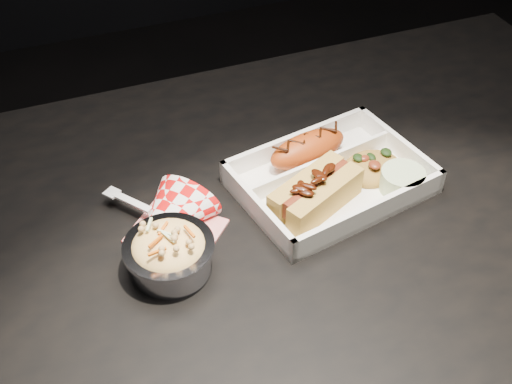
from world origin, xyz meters
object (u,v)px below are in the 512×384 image
at_px(hotdog, 316,191).
at_px(foil_coleslaw_cup, 169,251).
at_px(napkin_fork, 166,220).
at_px(fried_pastry, 308,149).
at_px(dining_table, 297,269).
at_px(food_tray, 330,181).

xyz_separation_m(hotdog, foil_coleslaw_cup, (-0.21, -0.03, -0.00)).
relative_size(hotdog, napkin_fork, 0.86).
relative_size(fried_pastry, hotdog, 0.87).
height_order(dining_table, napkin_fork, napkin_fork).
xyz_separation_m(fried_pastry, foil_coleslaw_cup, (-0.24, -0.12, 0.00)).
bearing_deg(dining_table, foil_coleslaw_cup, -175.25).
distance_m(hotdog, foil_coleslaw_cup, 0.21).
bearing_deg(food_tray, napkin_fork, 168.96).
xyz_separation_m(foil_coleslaw_cup, napkin_fork, (0.01, 0.07, -0.02)).
relative_size(fried_pastry, napkin_fork, 0.74).
distance_m(fried_pastry, hotdog, 0.09).
distance_m(food_tray, napkin_fork, 0.23).
bearing_deg(napkin_fork, food_tray, 52.53).
bearing_deg(food_tray, dining_table, -153.54).
relative_size(dining_table, foil_coleslaw_cup, 10.94).
height_order(hotdog, foil_coleslaw_cup, foil_coleslaw_cup).
bearing_deg(dining_table, fried_pastry, 61.30).
distance_m(food_tray, foil_coleslaw_cup, 0.26).
relative_size(fried_pastry, foil_coleslaw_cup, 1.12).
relative_size(hotdog, foil_coleslaw_cup, 1.29).
distance_m(fried_pastry, napkin_fork, 0.23).
xyz_separation_m(food_tray, napkin_fork, (-0.23, 0.00, 0.01)).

